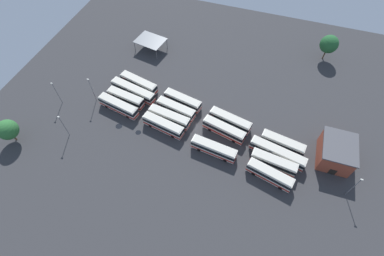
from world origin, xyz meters
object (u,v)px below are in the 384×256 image
object	(u,v)px
bus_row0_slot2	(133,91)
lamp_post_mid_lot	(64,125)
bus_row3_slot1	(274,162)
lamp_post_far_corner	(354,187)
bus_row1_slot3	(183,101)
depot_building	(336,152)
lamp_post_by_building	(57,92)
tree_east_edge	(8,130)
bus_row3_slot0	(270,175)
bus_row1_slot2	(176,109)
bus_row0_slot1	(126,98)
bus_row2_slot2	(224,130)
tree_northeast	(329,44)
bus_row2_slot0	(214,149)
bus_row1_slot1	(169,117)
bus_row3_slot3	(283,143)
maintenance_shelter	(150,41)
lamp_post_near_entrance	(92,89)
bus_row1_slot0	(163,125)
bus_row0_slot3	(139,83)
bus_row3_slot2	(277,153)
bus_row0_slot0	(119,106)

from	to	relation	value
bus_row0_slot2	lamp_post_mid_lot	world-z (taller)	lamp_post_mid_lot
bus_row3_slot1	lamp_post_far_corner	xyz separation A→B (m)	(18.28, -2.05, 2.76)
bus_row1_slot3	depot_building	xyz separation A→B (m)	(43.65, -4.78, 1.23)
lamp_post_by_building	tree_east_edge	distance (m)	16.38
bus_row0_slot2	bus_row3_slot0	world-z (taller)	same
bus_row1_slot2	lamp_post_mid_lot	bearing A→B (deg)	-146.59
bus_row0_slot2	bus_row1_slot3	xyz separation A→B (m)	(15.84, 1.10, -0.00)
bus_row0_slot2	bus_row0_slot1	bearing A→B (deg)	-101.89
bus_row0_slot1	bus_row2_slot2	bearing A→B (deg)	-3.30
bus_row1_slot2	lamp_post_mid_lot	size ratio (longest dim) A/B	1.45
lamp_post_mid_lot	tree_northeast	size ratio (longest dim) A/B	0.92
bus_row2_slot0	bus_row3_slot1	xyz separation A→B (m)	(15.61, 0.98, -0.00)
bus_row1_slot1	lamp_post_by_building	bearing A→B (deg)	-173.43
bus_row1_slot3	depot_building	size ratio (longest dim) A/B	1.14
bus_row3_slot3	bus_row2_slot2	bearing A→B (deg)	-177.63
maintenance_shelter	tree_east_edge	distance (m)	51.76
lamp_post_near_entrance	tree_northeast	bearing A→B (deg)	33.21
bus_row1_slot1	bus_row2_slot2	bearing A→B (deg)	2.87
bus_row0_slot2	lamp_post_mid_lot	xyz separation A→B (m)	(-10.63, -19.53, 2.66)
depot_building	bus_row3_slot1	bearing A→B (deg)	-153.01
bus_row1_slot0	bus_row3_slot1	size ratio (longest dim) A/B	1.04
tree_northeast	bus_row0_slot2	bearing A→B (deg)	-146.15
bus_row3_slot0	lamp_post_near_entrance	bearing A→B (deg)	170.50
lamp_post_near_entrance	bus_row3_slot3	bearing A→B (deg)	1.16
bus_row3_slot1	tree_east_edge	world-z (taller)	tree_east_edge
bus_row0_slot3	bus_row3_slot1	world-z (taller)	same
maintenance_shelter	bus_row3_slot2	bearing A→B (deg)	-31.46
tree_east_edge	bus_row3_slot0	bearing A→B (deg)	9.07
bus_row1_slot2	tree_northeast	world-z (taller)	tree_northeast
lamp_post_far_corner	tree_northeast	size ratio (longest dim) A/B	0.95
bus_row0_slot1	lamp_post_by_building	world-z (taller)	lamp_post_by_building
bus_row1_slot0	lamp_post_by_building	distance (m)	33.28
bus_row2_slot2	bus_row0_slot1	bearing A→B (deg)	176.70
bus_row2_slot2	bus_row1_slot1	bearing A→B (deg)	-177.13
bus_row0_slot0	bus_row1_slot1	world-z (taller)	same
bus_row0_slot1	bus_row3_slot1	size ratio (longest dim) A/B	1.00
bus_row1_slot0	bus_row3_slot1	bearing A→B (deg)	-3.38
bus_row1_slot0	bus_row3_slot0	size ratio (longest dim) A/B	1.04
lamp_post_far_corner	bus_row1_slot0	bearing A→B (deg)	175.50
lamp_post_far_corner	tree_northeast	world-z (taller)	tree_northeast
bus_row1_slot1	bus_row2_slot2	size ratio (longest dim) A/B	1.01
bus_row0_slot2	lamp_post_near_entrance	bearing A→B (deg)	-150.42
lamp_post_near_entrance	bus_row0_slot3	bearing A→B (deg)	41.42
tree_east_edge	lamp_post_far_corner	bearing A→B (deg)	8.24
bus_row0_slot2	bus_row1_slot2	distance (m)	15.30
lamp_post_far_corner	bus_row3_slot3	bearing A→B (deg)	153.15
lamp_post_near_entrance	lamp_post_by_building	world-z (taller)	lamp_post_near_entrance
bus_row0_slot3	bus_row3_slot0	xyz separation A→B (m)	(44.21, -18.30, -0.00)
bus_row0_slot0	lamp_post_near_entrance	size ratio (longest dim) A/B	1.45
bus_row0_slot0	bus_row1_slot2	bearing A→B (deg)	14.84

